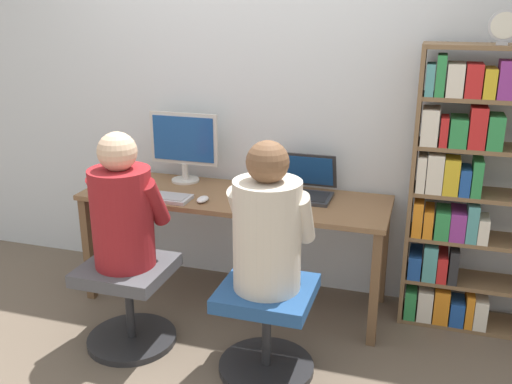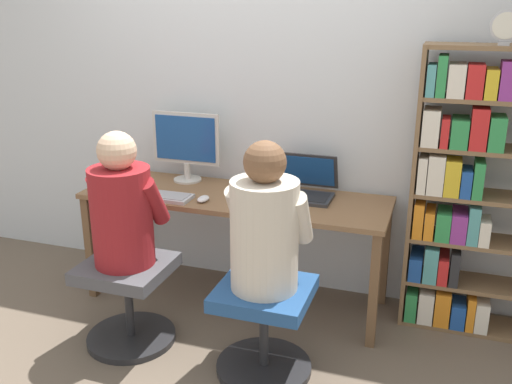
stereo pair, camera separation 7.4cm
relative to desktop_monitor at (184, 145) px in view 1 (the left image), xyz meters
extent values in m
plane|color=brown|center=(0.40, -0.47, -0.96)|extent=(14.00, 14.00, 0.00)
cube|color=silver|center=(0.40, 0.18, 0.34)|extent=(10.00, 0.05, 2.60)
cube|color=brown|center=(0.40, -0.18, -0.26)|extent=(1.88, 0.59, 0.03)
cube|color=brown|center=(-0.50, -0.43, -0.62)|extent=(0.05, 0.05, 0.68)
cube|color=brown|center=(1.30, -0.43, -0.62)|extent=(0.05, 0.05, 0.68)
cube|color=brown|center=(-0.50, 0.08, -0.62)|extent=(0.05, 0.05, 0.68)
cube|color=brown|center=(1.30, 0.08, -0.62)|extent=(0.05, 0.05, 0.68)
cylinder|color=beige|center=(0.00, 0.00, -0.24)|extent=(0.18, 0.18, 0.01)
cylinder|color=beige|center=(0.00, 0.00, -0.18)|extent=(0.04, 0.04, 0.11)
cube|color=beige|center=(0.00, 0.00, 0.04)|extent=(0.46, 0.02, 0.34)
cube|color=#19478C|center=(0.00, -0.01, 0.04)|extent=(0.42, 0.01, 0.29)
cube|color=#2D2D30|center=(0.81, -0.11, -0.24)|extent=(0.36, 0.24, 0.02)
cube|color=black|center=(0.81, -0.11, -0.23)|extent=(0.32, 0.19, 0.00)
cube|color=#2D2D30|center=(0.81, 0.06, -0.11)|extent=(0.36, 0.10, 0.23)
cube|color=#19478C|center=(0.81, 0.05, -0.12)|extent=(0.32, 0.08, 0.19)
cube|color=#B2B2B7|center=(-0.04, -0.37, -0.24)|extent=(0.46, 0.16, 0.02)
cube|color=#97979C|center=(-0.04, -0.37, -0.22)|extent=(0.42, 0.13, 0.00)
ellipsoid|color=silver|center=(0.26, -0.34, -0.23)|extent=(0.06, 0.11, 0.03)
cylinder|color=#262628|center=(0.00, -0.82, -0.94)|extent=(0.50, 0.50, 0.04)
cylinder|color=#262628|center=(0.00, -0.82, -0.73)|extent=(0.05, 0.05, 0.38)
cube|color=#4C4C51|center=(0.00, -0.82, -0.51)|extent=(0.46, 0.45, 0.07)
cylinder|color=#262628|center=(0.81, -0.84, -0.94)|extent=(0.50, 0.50, 0.04)
cylinder|color=#262628|center=(0.81, -0.84, -0.73)|extent=(0.05, 0.05, 0.38)
cube|color=#234C84|center=(0.81, -0.84, -0.51)|extent=(0.46, 0.45, 0.07)
cylinder|color=maroon|center=(0.00, -0.82, -0.20)|extent=(0.33, 0.33, 0.54)
sphere|color=beige|center=(0.00, -0.82, 0.16)|extent=(0.20, 0.20, 0.20)
cylinder|color=maroon|center=(-0.15, -0.74, -0.13)|extent=(0.09, 0.23, 0.30)
cylinder|color=maroon|center=(0.16, -0.74, -0.13)|extent=(0.09, 0.23, 0.30)
cylinder|color=beige|center=(0.81, -0.84, -0.19)|extent=(0.33, 0.33, 0.55)
sphere|color=brown|center=(0.81, -0.84, 0.17)|extent=(0.20, 0.20, 0.20)
cylinder|color=beige|center=(0.65, -0.76, -0.11)|extent=(0.09, 0.24, 0.31)
cylinder|color=beige|center=(0.97, -0.76, -0.11)|extent=(0.09, 0.24, 0.31)
cube|color=brown|center=(1.44, -0.04, -0.14)|extent=(0.02, 0.27, 1.63)
cube|color=brown|center=(1.89, -0.04, -0.95)|extent=(0.87, 0.26, 0.02)
cube|color=brown|center=(1.89, -0.04, -0.68)|extent=(0.87, 0.26, 0.02)
cube|color=brown|center=(1.89, -0.04, -0.41)|extent=(0.87, 0.26, 0.02)
cube|color=brown|center=(1.89, -0.04, -0.14)|extent=(0.87, 0.26, 0.02)
cube|color=brown|center=(1.89, -0.04, 0.12)|extent=(0.87, 0.26, 0.02)
cube|color=brown|center=(1.89, -0.04, 0.39)|extent=(0.87, 0.26, 0.02)
cube|color=#2D8C47|center=(1.50, -0.08, -0.84)|extent=(0.07, 0.17, 0.18)
cube|color=silver|center=(1.58, -0.09, -0.84)|extent=(0.09, 0.15, 0.20)
cube|color=orange|center=(1.68, -0.08, -0.83)|extent=(0.09, 0.17, 0.21)
cube|color=#1E4C9E|center=(1.76, -0.08, -0.86)|extent=(0.08, 0.16, 0.15)
cube|color=orange|center=(1.83, -0.06, -0.83)|extent=(0.04, 0.22, 0.20)
cube|color=silver|center=(1.89, -0.08, -0.84)|extent=(0.07, 0.16, 0.18)
cube|color=#1E4C9E|center=(1.50, -0.05, -0.60)|extent=(0.07, 0.23, 0.14)
cube|color=teal|center=(1.58, -0.07, -0.56)|extent=(0.08, 0.19, 0.21)
cube|color=red|center=(1.65, -0.06, -0.59)|extent=(0.06, 0.22, 0.16)
cube|color=#262628|center=(1.72, -0.08, -0.57)|extent=(0.05, 0.18, 0.20)
cube|color=orange|center=(1.49, -0.08, -0.30)|extent=(0.05, 0.18, 0.20)
cube|color=orange|center=(1.55, -0.06, -0.32)|extent=(0.05, 0.20, 0.16)
cube|color=#2D8C47|center=(1.63, -0.07, -0.32)|extent=(0.08, 0.19, 0.16)
cube|color=#8C338C|center=(1.71, -0.06, -0.32)|extent=(0.08, 0.21, 0.16)
cube|color=teal|center=(1.79, -0.05, -0.29)|extent=(0.06, 0.23, 0.22)
cube|color=silver|center=(1.85, -0.08, -0.33)|extent=(0.06, 0.16, 0.14)
cube|color=silver|center=(1.49, -0.08, -0.03)|extent=(0.05, 0.18, 0.20)
cube|color=silver|center=(1.56, -0.08, -0.02)|extent=(0.09, 0.17, 0.22)
cube|color=gold|center=(1.65, -0.09, -0.03)|extent=(0.08, 0.15, 0.20)
cube|color=#1E4C9E|center=(1.72, -0.08, -0.06)|extent=(0.06, 0.17, 0.15)
cube|color=#2D8C47|center=(1.78, -0.07, -0.03)|extent=(0.05, 0.18, 0.20)
cube|color=silver|center=(1.51, -0.07, 0.24)|extent=(0.09, 0.19, 0.20)
cube|color=red|center=(1.58, -0.09, 0.22)|extent=(0.04, 0.15, 0.16)
cube|color=#2D8C47|center=(1.66, -0.06, 0.21)|extent=(0.09, 0.21, 0.15)
cube|color=red|center=(1.75, -0.09, 0.25)|extent=(0.09, 0.15, 0.22)
cube|color=#2D8C47|center=(1.84, -0.07, 0.23)|extent=(0.08, 0.18, 0.18)
cube|color=teal|center=(1.49, -0.08, 0.49)|extent=(0.04, 0.16, 0.17)
cube|color=#2D8C47|center=(1.54, -0.07, 0.51)|extent=(0.05, 0.19, 0.21)
cube|color=silver|center=(1.61, -0.06, 0.49)|extent=(0.09, 0.20, 0.17)
cube|color=red|center=(1.70, -0.08, 0.49)|extent=(0.08, 0.17, 0.17)
cube|color=gold|center=(1.78, -0.06, 0.48)|extent=(0.06, 0.20, 0.15)
cube|color=#8C338C|center=(1.86, -0.09, 0.50)|extent=(0.08, 0.15, 0.19)
cube|color=#B2B2B7|center=(1.81, -0.11, 0.68)|extent=(0.05, 0.03, 0.02)
cylinder|color=#B2B2B7|center=(1.81, -0.11, 0.77)|extent=(0.15, 0.02, 0.15)
cylinder|color=silver|center=(1.81, -0.12, 0.77)|extent=(0.13, 0.00, 0.13)
camera|label=1|loc=(1.51, -3.28, 0.89)|focal=40.00mm
camera|label=2|loc=(1.58, -3.26, 0.89)|focal=40.00mm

